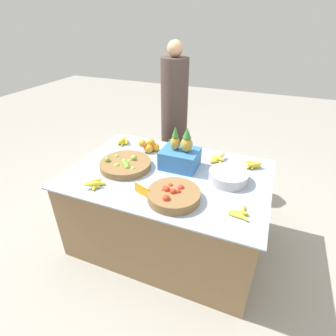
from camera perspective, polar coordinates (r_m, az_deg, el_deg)
The scene contains 15 objects.
ground_plane at distance 2.68m, azimuth -0.00°, elevation -14.94°, with size 12.00×12.00×0.00m, color #A39E93.
market_table at distance 2.42m, azimuth -0.00°, elevation -8.70°, with size 1.66×1.13×0.75m.
lime_bowl at distance 2.30m, azimuth -9.23°, elevation 0.80°, with size 0.44×0.44×0.10m.
tomato_basket at distance 1.89m, azimuth 1.11°, elevation -5.89°, with size 0.38×0.38×0.10m.
orange_pile at distance 2.54m, azimuth -4.19°, elevation 4.75°, with size 0.19×0.14×0.13m.
metal_bowl at distance 2.14m, azimuth 12.97°, elevation -1.80°, with size 0.31×0.31×0.08m.
price_sign at distance 1.94m, azimuth -5.76°, elevation -4.81°, with size 0.14×0.05×0.08m.
produce_crate at distance 2.24m, azimuth 2.68°, elevation 2.74°, with size 0.31×0.26×0.37m.
veg_bundle at distance 2.48m, azimuth 0.60°, elevation 4.67°, with size 0.05×0.03×0.14m.
banana_bunch_back_center at distance 2.41m, azimuth 10.79°, elevation 1.99°, with size 0.13×0.18×0.06m.
banana_bunch_middle_right at distance 2.39m, azimuth 18.08°, elevation 0.67°, with size 0.16×0.17×0.06m.
banana_bunch_front_right at distance 2.10m, azimuth -15.66°, elevation -3.35°, with size 0.15×0.15×0.06m.
banana_bunch_front_left at distance 2.75m, azimuth -9.72°, elevation 5.76°, with size 0.14×0.19×0.06m.
banana_bunch_middle_left at distance 1.82m, azimuth 15.24°, elevation -9.55°, with size 0.16×0.16×0.03m.
vendor_person at distance 3.09m, azimuth 1.34°, elevation 9.33°, with size 0.30×0.30×1.69m.
Camera 1 is at (0.70, -1.74, 1.91)m, focal length 28.00 mm.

